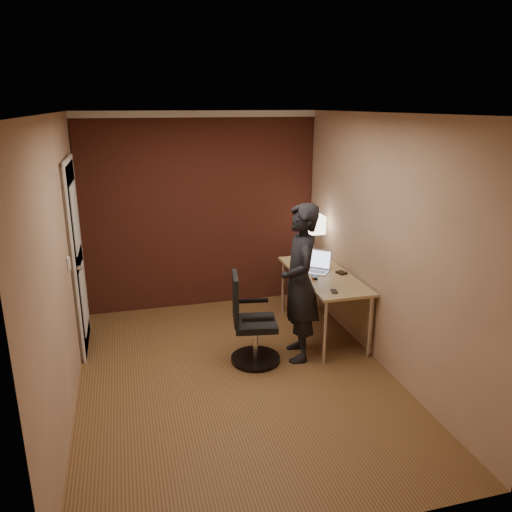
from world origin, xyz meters
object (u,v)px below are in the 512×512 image
desk (329,284)px  mouse (315,277)px  person (300,283)px  wallet (342,273)px  phone (334,291)px  office_chair (250,325)px  desk_lamp (314,225)px  laptop (315,265)px

desk → mouse: (-0.23, -0.14, 0.14)m
desk → mouse: bearing=-149.6°
person → wallet: bearing=131.8°
phone → office_chair: office_chair is taller
phone → person: size_ratio=0.07×
phone → person: person is taller
phone → desk: bearing=83.3°
office_chair → person: bearing=-1.1°
desk → wallet: bearing=-22.0°
desk_lamp → phone: (-0.23, -1.18, -0.41)m
laptop → mouse: 0.30m
laptop → desk_lamp: bearing=71.4°
mouse → office_chair: 0.94m
laptop → person: size_ratio=0.25×
laptop → wallet: size_ratio=3.81×
desk_lamp → mouse: size_ratio=5.35×
desk → desk_lamp: bearing=85.7°
desk_lamp → person: (-0.57, -1.09, -0.32)m
laptop → phone: laptop is taller
wallet → laptop: bearing=142.4°
mouse → phone: size_ratio=0.87×
laptop → person: 0.73m
desk_lamp → laptop: (-0.16, -0.49, -0.35)m
office_chair → phone: bearing=-6.8°
desk → laptop: size_ratio=3.58×
mouse → phone: bearing=-68.0°
laptop → office_chair: (-0.94, -0.59, -0.38)m
laptop → mouse: (-0.11, -0.27, -0.05)m
desk_lamp → office_chair: size_ratio=0.57×
phone → laptop: bearing=96.0°
wallet → office_chair: office_chair is taller
desk_lamp → wallet: bearing=-83.1°
desk_lamp → laptop: 0.62m
phone → office_chair: bearing=-175.4°
mouse → person: 0.45m
mouse → phone: 0.43m
desk_lamp → mouse: (-0.28, -0.76, -0.40)m
desk_lamp → laptop: bearing=-108.6°
laptop → office_chair: 1.17m
desk → office_chair: bearing=-156.6°
laptop → person: bearing=-124.0°
desk → laptop: bearing=130.5°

